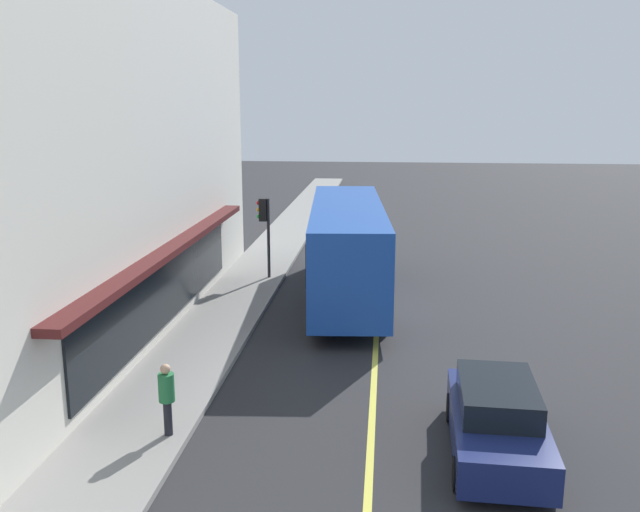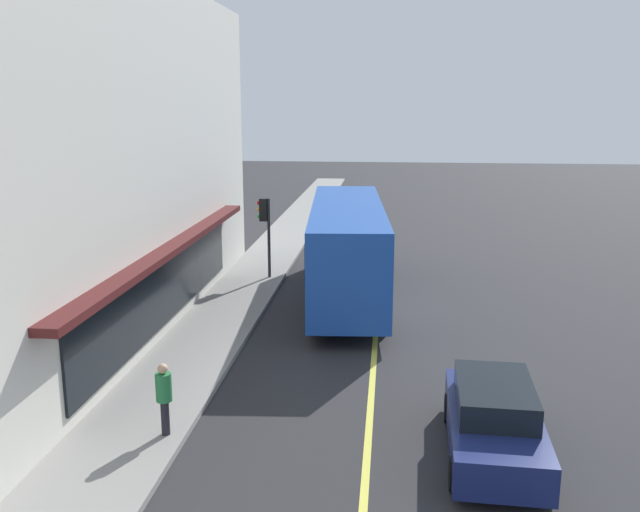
{
  "view_description": "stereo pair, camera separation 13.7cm",
  "coord_description": "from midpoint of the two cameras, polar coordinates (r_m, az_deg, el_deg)",
  "views": [
    {
      "loc": [
        -23.01,
        -0.22,
        7.06
      ],
      "look_at": [
        1.04,
        2.14,
        1.6
      ],
      "focal_mm": 38.27,
      "sensor_mm": 36.0,
      "label": 1
    },
    {
      "loc": [
        -22.99,
        -0.35,
        7.06
      ],
      "look_at": [
        1.04,
        2.14,
        1.6
      ],
      "focal_mm": 38.27,
      "sensor_mm": 36.0,
      "label": 2
    }
  ],
  "objects": [
    {
      "name": "ground",
      "position": [
        24.06,
        5.0,
        -4.38
      ],
      "size": [
        120.0,
        120.0,
        0.0
      ],
      "primitive_type": "plane",
      "color": "#28282B"
    },
    {
      "name": "sidewalk",
      "position": [
        24.64,
        -7.06,
        -3.83
      ],
      "size": [
        80.0,
        2.54,
        0.15
      ],
      "primitive_type": "cube",
      "color": "gray",
      "rests_on": "ground"
    },
    {
      "name": "lane_centre_stripe",
      "position": [
        24.06,
        5.0,
        -4.37
      ],
      "size": [
        36.0,
        0.16,
        0.01
      ],
      "primitive_type": "cube",
      "color": "#D8D14C",
      "rests_on": "ground"
    },
    {
      "name": "bus",
      "position": [
        24.65,
        2.43,
        0.84
      ],
      "size": [
        11.28,
        3.32,
        3.5
      ],
      "color": "#1E4CAD",
      "rests_on": "ground"
    },
    {
      "name": "traffic_light",
      "position": [
        27.22,
        -4.5,
        3.12
      ],
      "size": [
        0.3,
        0.52,
        3.2
      ],
      "color": "#2D2D33",
      "rests_on": "sidewalk"
    },
    {
      "name": "car_navy",
      "position": [
        14.69,
        14.6,
        -13.2
      ],
      "size": [
        4.37,
        2.01,
        1.52
      ],
      "color": "navy",
      "rests_on": "ground"
    },
    {
      "name": "pedestrian_by_curb",
      "position": [
        14.96,
        -12.66,
        -11.09
      ],
      "size": [
        0.34,
        0.34,
        1.59
      ],
      "color": "black",
      "rests_on": "sidewalk"
    }
  ]
}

